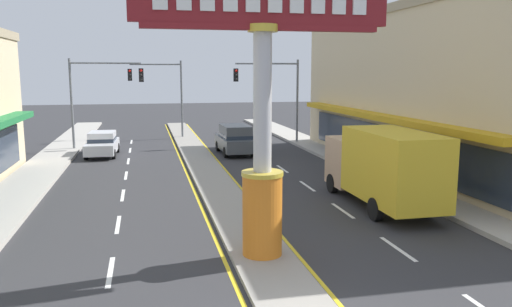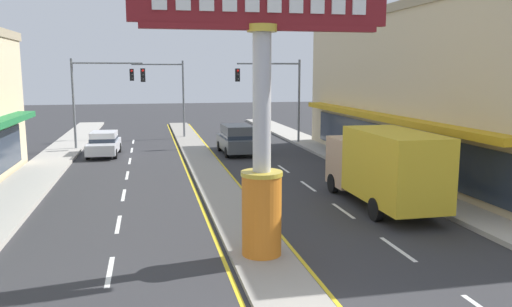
{
  "view_description": "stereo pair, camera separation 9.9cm",
  "coord_description": "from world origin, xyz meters",
  "px_view_note": "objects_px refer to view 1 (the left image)",
  "views": [
    {
      "loc": [
        -3.17,
        -8.71,
        5.29
      ],
      "look_at": [
        0.44,
        7.71,
        2.6
      ],
      "focal_mm": 35.76,
      "sensor_mm": 36.0,
      "label": 1
    },
    {
      "loc": [
        -3.07,
        -8.74,
        5.29
      ],
      "look_at": [
        0.44,
        7.71,
        2.6
      ],
      "focal_mm": 35.76,
      "sensor_mm": 36.0,
      "label": 2
    }
  ],
  "objects_px": {
    "storefront_right": "(464,89)",
    "traffic_light_right_side": "(274,87)",
    "box_truck_far_right_lane": "(383,165)",
    "traffic_light_left_side": "(98,88)",
    "traffic_light_median_far": "(162,86)",
    "sedan_near_left_lane": "(102,144)",
    "suv_near_right_lane": "(235,139)",
    "district_sign": "(262,109)"
  },
  "relations": [
    {
      "from": "district_sign",
      "to": "storefront_right",
      "type": "bearing_deg",
      "value": 38.95
    },
    {
      "from": "storefront_right",
      "to": "sedan_near_left_lane",
      "type": "distance_m",
      "value": 21.9
    },
    {
      "from": "storefront_right",
      "to": "traffic_light_median_far",
      "type": "bearing_deg",
      "value": 133.68
    },
    {
      "from": "traffic_light_right_side",
      "to": "suv_near_right_lane",
      "type": "relative_size",
      "value": 1.33
    },
    {
      "from": "traffic_light_median_far",
      "to": "sedan_near_left_lane",
      "type": "distance_m",
      "value": 9.35
    },
    {
      "from": "sedan_near_left_lane",
      "to": "traffic_light_left_side",
      "type": "bearing_deg",
      "value": 96.6
    },
    {
      "from": "district_sign",
      "to": "suv_near_right_lane",
      "type": "xyz_separation_m",
      "value": [
        2.55,
        18.85,
        -3.31
      ]
    },
    {
      "from": "traffic_light_left_side",
      "to": "traffic_light_right_side",
      "type": "height_order",
      "value": "same"
    },
    {
      "from": "district_sign",
      "to": "sedan_near_left_lane",
      "type": "distance_m",
      "value": 21.09
    },
    {
      "from": "traffic_light_right_side",
      "to": "traffic_light_median_far",
      "type": "xyz_separation_m",
      "value": [
        -7.83,
        5.09,
        -0.05
      ]
    },
    {
      "from": "traffic_light_left_side",
      "to": "sedan_near_left_lane",
      "type": "distance_m",
      "value": 4.27
    },
    {
      "from": "district_sign",
      "to": "box_truck_far_right_lane",
      "type": "bearing_deg",
      "value": 37.15
    },
    {
      "from": "district_sign",
      "to": "traffic_light_right_side",
      "type": "xyz_separation_m",
      "value": [
        6.14,
        22.52,
        -0.05
      ]
    },
    {
      "from": "storefront_right",
      "to": "traffic_light_right_side",
      "type": "relative_size",
      "value": 4.02
    },
    {
      "from": "storefront_right",
      "to": "traffic_light_median_far",
      "type": "distance_m",
      "value": 22.61
    },
    {
      "from": "traffic_light_right_side",
      "to": "traffic_light_median_far",
      "type": "height_order",
      "value": "same"
    },
    {
      "from": "traffic_light_right_side",
      "to": "traffic_light_median_far",
      "type": "distance_m",
      "value": 9.34
    },
    {
      "from": "suv_near_right_lane",
      "to": "traffic_light_left_side",
      "type": "bearing_deg",
      "value": 157.51
    },
    {
      "from": "traffic_light_right_side",
      "to": "box_truck_far_right_lane",
      "type": "relative_size",
      "value": 0.9
    },
    {
      "from": "box_truck_far_right_lane",
      "to": "traffic_light_median_far",
      "type": "bearing_deg",
      "value": 108.04
    },
    {
      "from": "district_sign",
      "to": "suv_near_right_lane",
      "type": "height_order",
      "value": "district_sign"
    },
    {
      "from": "district_sign",
      "to": "traffic_light_right_side",
      "type": "bearing_deg",
      "value": 74.75
    },
    {
      "from": "box_truck_far_right_lane",
      "to": "traffic_light_left_side",
      "type": "bearing_deg",
      "value": 123.65
    },
    {
      "from": "traffic_light_right_side",
      "to": "district_sign",
      "type": "bearing_deg",
      "value": -105.25
    },
    {
      "from": "district_sign",
      "to": "traffic_light_median_far",
      "type": "xyz_separation_m",
      "value": [
        -1.69,
        27.61,
        -0.1
      ]
    },
    {
      "from": "suv_near_right_lane",
      "to": "sedan_near_left_lane",
      "type": "xyz_separation_m",
      "value": [
        -8.4,
        1.11,
        -0.2
      ]
    },
    {
      "from": "traffic_light_left_side",
      "to": "traffic_light_median_far",
      "type": "xyz_separation_m",
      "value": [
        4.44,
        5.16,
        -0.05
      ]
    },
    {
      "from": "district_sign",
      "to": "box_truck_far_right_lane",
      "type": "relative_size",
      "value": 1.14
    },
    {
      "from": "district_sign",
      "to": "traffic_light_left_side",
      "type": "xyz_separation_m",
      "value": [
        -6.14,
        22.45,
        -0.05
      ]
    },
    {
      "from": "traffic_light_left_side",
      "to": "traffic_light_median_far",
      "type": "height_order",
      "value": "same"
    },
    {
      "from": "storefront_right",
      "to": "sedan_near_left_lane",
      "type": "relative_size",
      "value": 5.71
    },
    {
      "from": "traffic_light_left_side",
      "to": "sedan_near_left_lane",
      "type": "bearing_deg",
      "value": -83.4
    },
    {
      "from": "storefront_right",
      "to": "suv_near_right_lane",
      "type": "bearing_deg",
      "value": 146.26
    },
    {
      "from": "traffic_light_left_side",
      "to": "district_sign",
      "type": "bearing_deg",
      "value": -74.71
    },
    {
      "from": "district_sign",
      "to": "sedan_near_left_lane",
      "type": "height_order",
      "value": "district_sign"
    },
    {
      "from": "sedan_near_left_lane",
      "to": "district_sign",
      "type": "bearing_deg",
      "value": -73.67
    },
    {
      "from": "district_sign",
      "to": "box_truck_far_right_lane",
      "type": "distance_m",
      "value": 7.79
    },
    {
      "from": "traffic_light_left_side",
      "to": "suv_near_right_lane",
      "type": "height_order",
      "value": "traffic_light_left_side"
    },
    {
      "from": "storefront_right",
      "to": "traffic_light_right_side",
      "type": "bearing_deg",
      "value": 124.66
    },
    {
      "from": "suv_near_right_lane",
      "to": "sedan_near_left_lane",
      "type": "height_order",
      "value": "suv_near_right_lane"
    },
    {
      "from": "box_truck_far_right_lane",
      "to": "sedan_near_left_lane",
      "type": "bearing_deg",
      "value": 127.01
    },
    {
      "from": "district_sign",
      "to": "suv_near_right_lane",
      "type": "bearing_deg",
      "value": 82.28
    }
  ]
}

